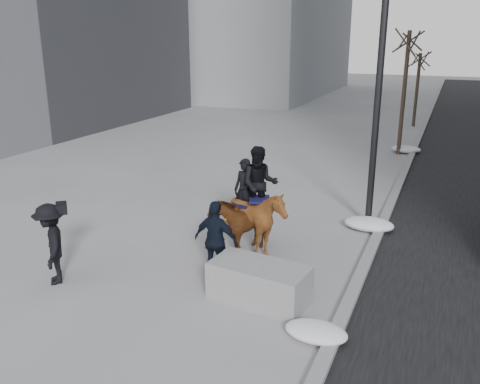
% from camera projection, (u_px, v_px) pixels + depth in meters
% --- Properties ---
extents(ground, '(120.00, 120.00, 0.00)m').
position_uv_depth(ground, '(219.00, 270.00, 11.45)').
color(ground, gray).
rests_on(ground, ground).
extents(curb, '(0.25, 90.00, 0.12)m').
position_uv_depth(curb, '(404.00, 173.00, 19.11)').
color(curb, gray).
rests_on(curb, ground).
extents(planter, '(2.04, 1.20, 0.77)m').
position_uv_depth(planter, '(259.00, 283.00, 10.04)').
color(planter, gray).
rests_on(planter, ground).
extents(tree_near, '(1.20, 1.20, 5.81)m').
position_uv_depth(tree_near, '(404.00, 87.00, 21.64)').
color(tree_near, '#372721').
rests_on(tree_near, ground).
extents(tree_far, '(1.20, 1.20, 4.52)m').
position_uv_depth(tree_far, '(417.00, 86.00, 28.53)').
color(tree_far, '#33261E').
rests_on(tree_far, ground).
extents(mounted_left, '(1.14, 1.88, 2.27)m').
position_uv_depth(mounted_left, '(242.00, 218.00, 12.26)').
color(mounted_left, '#4D1B0F').
rests_on(mounted_left, ground).
extents(mounted_right, '(1.84, 1.95, 2.62)m').
position_uv_depth(mounted_right, '(258.00, 213.00, 11.98)').
color(mounted_right, '#512010').
rests_on(mounted_right, ground).
extents(feeder, '(1.05, 0.89, 1.75)m').
position_uv_depth(feeder, '(216.00, 241.00, 10.82)').
color(feeder, black).
rests_on(feeder, ground).
extents(camera_crew, '(1.24, 1.28, 1.75)m').
position_uv_depth(camera_crew, '(51.00, 244.00, 10.65)').
color(camera_crew, black).
rests_on(camera_crew, ground).
extents(lamppost, '(0.25, 0.80, 9.09)m').
position_uv_depth(lamppost, '(383.00, 38.00, 12.77)').
color(lamppost, black).
rests_on(lamppost, ground).
extents(snow_piles, '(1.33, 16.44, 0.34)m').
position_uv_depth(snow_piles, '(381.00, 200.00, 15.75)').
color(snow_piles, silver).
rests_on(snow_piles, ground).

